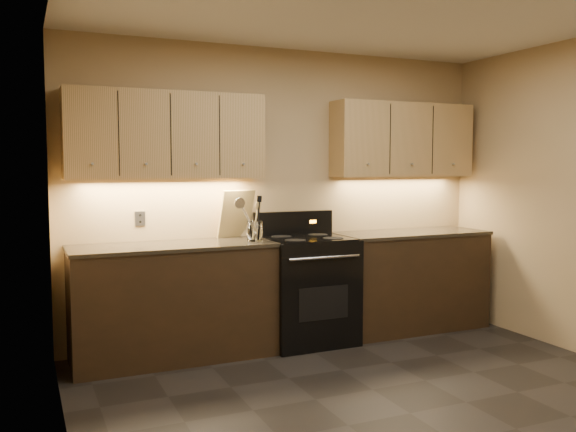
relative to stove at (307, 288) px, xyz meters
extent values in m
plane|color=black|center=(-0.08, -1.68, -0.48)|extent=(4.00, 4.00, 0.00)
cube|color=tan|center=(-0.08, 0.32, 0.82)|extent=(4.00, 0.04, 2.60)
cube|color=tan|center=(-2.08, -1.68, 0.82)|extent=(0.04, 4.00, 2.60)
cube|color=black|center=(-1.18, 0.02, -0.03)|extent=(1.60, 0.60, 0.90)
cube|color=#3C3326|center=(-1.18, 0.02, 0.44)|extent=(1.62, 0.62, 0.03)
cube|color=black|center=(1.10, 0.02, -0.03)|extent=(1.44, 0.60, 0.90)
cube|color=#3C3326|center=(1.10, 0.02, 0.44)|extent=(1.46, 0.62, 0.03)
cube|color=black|center=(0.00, -0.01, -0.02)|extent=(0.76, 0.65, 0.92)
cube|color=black|center=(0.00, -0.01, 0.45)|extent=(0.70, 0.60, 0.01)
cube|color=black|center=(0.00, 0.28, 0.55)|extent=(0.76, 0.07, 0.22)
cube|color=orange|center=(0.18, 0.24, 0.56)|extent=(0.06, 0.00, 0.03)
cylinder|color=silver|center=(0.00, -0.35, 0.32)|extent=(0.65, 0.02, 0.02)
cube|color=black|center=(0.00, -0.33, -0.07)|extent=(0.46, 0.00, 0.28)
cylinder|color=black|center=(-0.18, -0.16, 0.45)|extent=(0.18, 0.18, 0.00)
cylinder|color=black|center=(0.18, -0.16, 0.45)|extent=(0.18, 0.18, 0.00)
cylinder|color=black|center=(-0.18, 0.14, 0.45)|extent=(0.18, 0.18, 0.00)
cylinder|color=black|center=(0.18, 0.14, 0.45)|extent=(0.18, 0.18, 0.00)
cube|color=tan|center=(-1.18, 0.17, 1.32)|extent=(1.60, 0.30, 0.70)
cube|color=tan|center=(1.10, 0.17, 1.32)|extent=(1.44, 0.30, 0.70)
cube|color=#B2B5BA|center=(-1.38, 0.31, 0.64)|extent=(0.08, 0.01, 0.12)
cylinder|color=white|center=(-0.50, -0.04, 0.53)|extent=(0.16, 0.16, 0.17)
cylinder|color=white|center=(-0.50, -0.04, 0.46)|extent=(0.13, 0.13, 0.02)
cube|color=tan|center=(-0.56, 0.26, 0.66)|extent=(0.36, 0.22, 0.42)
camera|label=1|loc=(-2.29, -4.77, 1.08)|focal=38.00mm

